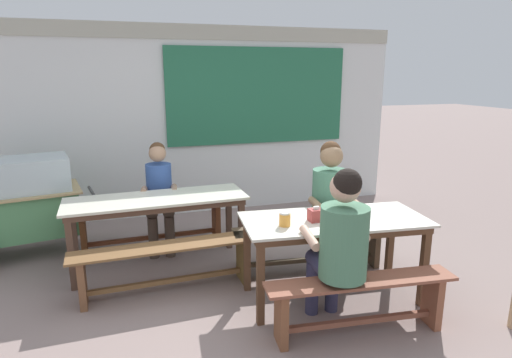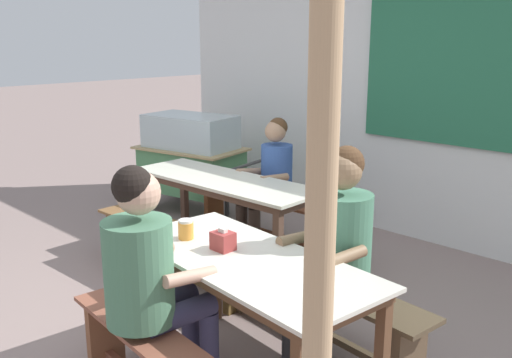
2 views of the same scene
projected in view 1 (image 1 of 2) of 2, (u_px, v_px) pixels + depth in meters
The scene contains 14 objects.
ground_plane at pixel (250, 302), 3.88m from camera, with size 40.00×40.00×0.00m, color gray.
backdrop_wall at pixel (197, 117), 6.13m from camera, with size 6.06×0.23×2.64m.
dining_table_far at pixel (157, 205), 4.43m from camera, with size 1.84×0.67×0.76m.
dining_table_near at pixel (334, 227), 3.80m from camera, with size 1.68×0.86×0.76m.
bench_far_back at pixel (153, 221), 5.06m from camera, with size 1.77×0.32×0.47m.
bench_far_front at pixel (167, 262), 3.98m from camera, with size 1.72×0.34×0.47m.
bench_near_back at pixel (311, 241), 4.45m from camera, with size 1.64×0.46×0.47m.
bench_near_front at pixel (360, 299), 3.34m from camera, with size 1.52×0.40×0.47m.
food_cart at pixel (20, 201), 4.74m from camera, with size 1.59×0.95×1.10m.
person_near_front at pixel (340, 241), 3.25m from camera, with size 0.49×0.61×1.35m.
person_right_near_table at pixel (331, 198), 4.32m from camera, with size 0.50×0.55×1.35m.
person_center_facing at pixel (159, 190), 4.92m from camera, with size 0.43×0.56×1.24m.
tissue_box at pixel (316, 215), 3.70m from camera, with size 0.12×0.10×0.13m.
condiment_jar at pixel (285, 219), 3.59m from camera, with size 0.09×0.09×0.12m.
Camera 1 is at (-0.99, -3.35, 2.01)m, focal length 30.31 mm.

